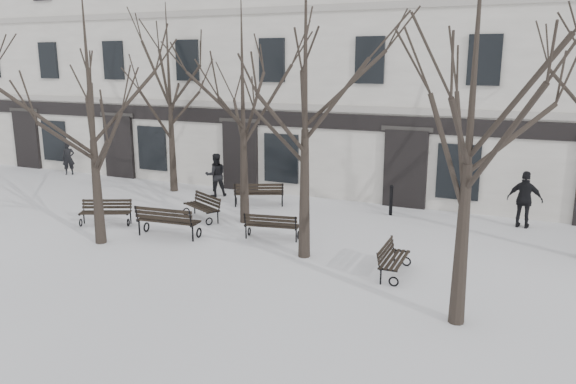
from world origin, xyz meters
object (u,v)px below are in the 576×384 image
Objects in this scene: bench_0 at (106,211)px; bench_3 at (203,206)px; tree_3 at (474,78)px; bench_5 at (392,258)px; bench_1 at (167,220)px; bench_4 at (259,193)px; tree_2 at (305,62)px; bench_2 at (272,225)px; tree_1 at (89,87)px.

bench_3 is (2.59, 1.93, 0.01)m from bench_0.
tree_3 is 5.42m from bench_5.
bench_1 reaches higher than bench_4.
bench_5 is (7.16, -0.20, -0.10)m from bench_1.
tree_2 is 4.86× the size of bench_2.
tree_1 reaches higher than bench_1.
bench_4 is at bearing -68.37° from bench_2.
bench_2 is 3.37m from bench_3.
bench_2 is 1.08× the size of bench_5.
bench_0 reaches higher than bench_5.
bench_1 is 1.06× the size of bench_4.
bench_2 is at bearing -165.11° from bench_1.
bench_3 is at bearing 42.45° from bench_4.
bench_2 is at bearing 70.46° from bench_5.
bench_2 is at bearing 97.01° from bench_4.
tree_1 is 3.63× the size of bench_1.
tree_2 reaches higher than bench_2.
bench_1 is at bearing 86.98° from bench_5.
bench_1 reaches higher than bench_0.
tree_3 is 11.25m from bench_3.
tree_2 is at bearing -26.93° from bench_0.
bench_3 is at bearing 70.18° from bench_5.
bench_0 is 0.84× the size of bench_1.
bench_1 is at bearing 54.20° from bench_4.
tree_2 is 5.12m from tree_3.
bench_0 is at bearing 167.52° from tree_3.
bench_2 is at bearing 28.09° from tree_1.
tree_1 is 4.24× the size of bench_2.
bench_1 reaches higher than bench_5.
bench_4 reaches higher than bench_5.
tree_2 reaches higher than bench_1.
bench_1 is at bearing 40.62° from tree_1.
bench_4 is at bearing 25.15° from bench_0.
bench_3 is 0.91× the size of bench_4.
tree_2 is 5.54m from bench_5.
tree_3 is 11.70m from bench_4.
bench_1 is at bearing -58.88° from bench_3.
tree_3 reaches higher than bench_0.
tree_3 is at bearing -139.18° from bench_5.
bench_2 is (-1.52, 1.02, -4.87)m from tree_2.
tree_2 is 4.92× the size of bench_0.
bench_3 is (-9.21, 4.54, -4.58)m from tree_3.
bench_4 is (0.81, 4.61, -0.04)m from bench_1.
bench_5 is at bearing -7.12° from tree_2.
tree_3 is 4.57× the size of bench_3.
tree_3 reaches higher than bench_5.
tree_3 is at bearing -38.01° from bench_0.
tree_1 is 4.57× the size of bench_5.
bench_3 is 7.69m from bench_5.
tree_3 is at bearing -28.40° from tree_2.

